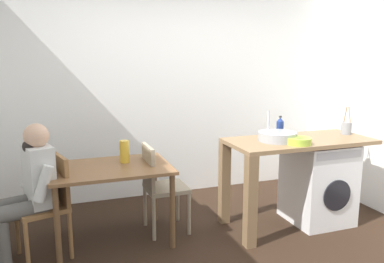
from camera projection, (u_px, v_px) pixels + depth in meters
name	position (u px, v px, depth m)	size (l,w,h in m)	color
ground_plane	(221.00, 253.00, 3.52)	(5.46, 5.46, 0.00)	black
wall_back	(166.00, 89.00, 4.88)	(4.60, 0.10, 2.70)	white
dining_table	(111.00, 176.00, 3.64)	(1.10, 0.76, 0.74)	brown
chair_person_seat	(50.00, 200.00, 3.41)	(0.49, 0.49, 0.90)	olive
chair_opposite	(159.00, 183.00, 3.87)	(0.41, 0.41, 0.90)	gray
seated_person	(29.00, 186.00, 3.29)	(0.55, 0.54, 1.20)	#595651
kitchen_counter	(281.00, 156.00, 3.93)	(1.50, 0.68, 0.92)	olive
washing_machine	(318.00, 182.00, 4.15)	(0.60, 0.61, 0.86)	white
sink_basin	(277.00, 137.00, 3.87)	(0.38, 0.38, 0.09)	#9EA0A5
tap	(268.00, 124.00, 4.02)	(0.02, 0.02, 0.28)	#B2B2B7
bottle_tall_green	(280.00, 126.00, 4.18)	(0.08, 0.08, 0.20)	navy
mixing_bowl	(299.00, 141.00, 3.73)	(0.24, 0.24, 0.07)	#A8C63D
utensil_crock	(346.00, 128.00, 4.21)	(0.11, 0.11, 0.30)	gray
vase	(124.00, 152.00, 3.75)	(0.09, 0.09, 0.22)	gold
scissors	(301.00, 141.00, 3.86)	(0.15, 0.06, 0.01)	#B2B2B7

